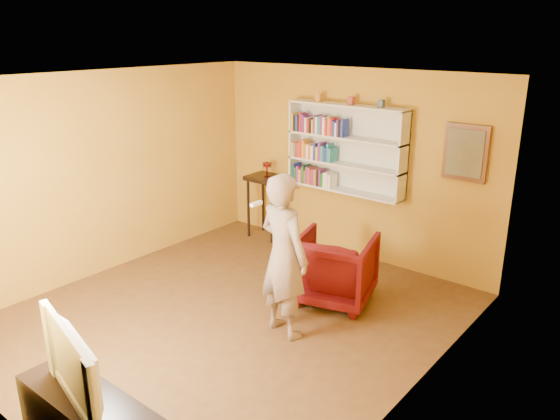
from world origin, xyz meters
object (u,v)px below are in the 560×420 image
object	(u,v)px
ruby_lustre	(267,166)
television	(85,363)
console_table	(267,187)
armchair	(335,268)
person	(284,256)
bookshelf	(348,149)

from	to	relation	value
ruby_lustre	television	size ratio (longest dim) A/B	0.21
console_table	armchair	bearing A→B (deg)	-29.25
console_table	person	bearing A→B (deg)	-46.15
ruby_lustre	person	size ratio (longest dim) A/B	0.13
person	ruby_lustre	bearing A→B (deg)	-35.83
person	television	xyz separation A→B (m)	(0.02, -2.37, -0.06)
television	bookshelf	bearing A→B (deg)	112.60
ruby_lustre	armchair	size ratio (longest dim) A/B	0.25
bookshelf	armchair	xyz separation A→B (m)	(0.70, -1.31, -1.17)
ruby_lustre	person	distance (m)	2.97
armchair	ruby_lustre	bearing A→B (deg)	-45.73
television	person	bearing A→B (deg)	104.42
person	console_table	bearing A→B (deg)	-35.83
bookshelf	ruby_lustre	xyz separation A→B (m)	(-1.36, -0.16, -0.43)
ruby_lustre	television	distance (m)	4.97
console_table	person	xyz separation A→B (m)	(2.05, -2.13, 0.08)
console_table	television	xyz separation A→B (m)	(2.07, -4.50, 0.01)
bookshelf	armchair	distance (m)	1.89
bookshelf	television	bearing A→B (deg)	-81.25
bookshelf	ruby_lustre	size ratio (longest dim) A/B	7.82
console_table	television	size ratio (longest dim) A/B	0.90
console_table	person	distance (m)	2.96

